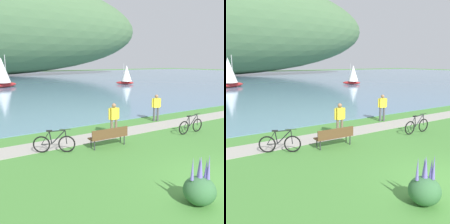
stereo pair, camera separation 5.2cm
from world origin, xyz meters
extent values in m
cube|color=#A39E93|center=(0.00, 6.67, 0.01)|extent=(60.00, 1.50, 0.01)
cube|color=brown|center=(-1.20, 5.08, 0.45)|extent=(1.81, 0.54, 0.05)
cube|color=brown|center=(-1.21, 4.87, 0.68)|extent=(1.80, 0.10, 0.40)
cylinder|color=#2D2D33|center=(-1.96, 5.28, 0.23)|extent=(0.05, 0.05, 0.45)
cylinder|color=#2D2D33|center=(-0.43, 5.23, 0.23)|extent=(0.05, 0.05, 0.45)
cylinder|color=#2D2D33|center=(-1.97, 4.94, 0.23)|extent=(0.05, 0.05, 0.45)
cylinder|color=#2D2D33|center=(-0.44, 4.89, 0.23)|extent=(0.05, 0.05, 0.45)
torus|color=black|center=(4.20, 4.57, 0.36)|extent=(0.72, 0.06, 0.72)
torus|color=black|center=(3.15, 4.57, 0.36)|extent=(0.72, 0.06, 0.72)
cylinder|color=black|center=(3.86, 4.57, 0.67)|extent=(0.61, 0.04, 0.61)
cylinder|color=black|center=(3.82, 4.57, 0.94)|extent=(0.66, 0.04, 0.09)
cylinder|color=black|center=(3.54, 4.57, 0.65)|extent=(0.12, 0.04, 0.54)
cylinder|color=black|center=(3.36, 4.57, 0.37)|extent=(0.43, 0.03, 0.05)
cylinder|color=black|center=(3.32, 4.57, 0.64)|extent=(0.37, 0.03, 0.56)
cylinder|color=black|center=(4.18, 4.57, 0.66)|extent=(0.09, 0.04, 0.60)
cube|color=black|center=(3.50, 4.57, 0.94)|extent=(0.24, 0.10, 0.05)
cylinder|color=black|center=(4.15, 4.57, 1.00)|extent=(0.48, 0.02, 0.02)
torus|color=black|center=(-3.06, 5.37, 0.36)|extent=(0.66, 0.41, 0.72)
torus|color=black|center=(-3.98, 5.89, 0.36)|extent=(0.66, 0.41, 0.72)
cylinder|color=black|center=(-3.36, 5.54, 0.67)|extent=(0.55, 0.34, 0.61)
cylinder|color=black|center=(-3.39, 5.56, 0.94)|extent=(0.59, 0.36, 0.09)
cylinder|color=black|center=(-3.64, 5.70, 0.65)|extent=(0.13, 0.10, 0.54)
cylinder|color=black|center=(-3.79, 5.78, 0.37)|extent=(0.39, 0.24, 0.05)
cylinder|color=black|center=(-3.83, 5.80, 0.64)|extent=(0.33, 0.21, 0.56)
cylinder|color=black|center=(-3.08, 5.38, 0.66)|extent=(0.09, 0.07, 0.60)
cube|color=black|center=(-3.68, 5.72, 0.94)|extent=(0.26, 0.21, 0.05)
cylinder|color=black|center=(-3.11, 5.39, 1.00)|extent=(0.43, 0.26, 0.02)
cylinder|color=#4C4C51|center=(3.93, 7.74, 0.44)|extent=(0.14, 0.14, 0.88)
cylinder|color=#4C4C51|center=(4.15, 7.65, 0.44)|extent=(0.14, 0.14, 0.88)
cube|color=yellow|center=(4.04, 7.70, 1.18)|extent=(0.43, 0.34, 0.60)
sphere|color=#9E7051|center=(4.04, 7.70, 1.60)|extent=(0.22, 0.22, 0.22)
cylinder|color=yellow|center=(3.80, 7.79, 1.18)|extent=(0.09, 0.09, 0.56)
cylinder|color=yellow|center=(4.28, 7.60, 1.18)|extent=(0.09, 0.09, 0.56)
cylinder|color=#72604C|center=(-0.22, 6.30, 0.44)|extent=(0.14, 0.14, 0.88)
cylinder|color=#72604C|center=(0.02, 6.27, 0.44)|extent=(0.14, 0.14, 0.88)
cube|color=yellow|center=(-0.10, 6.28, 1.18)|extent=(0.40, 0.26, 0.60)
sphere|color=#9E7051|center=(-0.10, 6.28, 1.60)|extent=(0.22, 0.22, 0.22)
cylinder|color=yellow|center=(-0.36, 6.31, 1.18)|extent=(0.09, 0.09, 0.56)
cylinder|color=yellow|center=(0.16, 6.26, 1.18)|extent=(0.09, 0.09, 0.56)
ellipsoid|color=#386B3D|center=(-1.67, -0.31, 0.38)|extent=(0.87, 0.87, 0.76)
cylinder|color=#386B3D|center=(-1.66, -0.24, 0.67)|extent=(0.02, 0.02, 0.12)
cone|color=#7A6BC6|center=(-1.66, -0.24, 1.02)|extent=(0.11, 0.11, 0.58)
cylinder|color=#386B3D|center=(-1.94, -0.25, 0.67)|extent=(0.02, 0.02, 0.12)
cone|color=#7A6BC6|center=(-1.94, -0.25, 1.04)|extent=(0.09, 0.09, 0.62)
cylinder|color=#386B3D|center=(-1.68, -0.30, 0.67)|extent=(0.02, 0.02, 0.12)
cone|color=#7A6BC6|center=(-1.68, -0.30, 1.04)|extent=(0.14, 0.14, 0.62)
cylinder|color=#386B3D|center=(-1.54, -0.45, 0.67)|extent=(0.02, 0.02, 0.12)
cone|color=#7A6BC6|center=(-1.54, -0.45, 1.07)|extent=(0.10, 0.10, 0.68)
cylinder|color=#386B3D|center=(-1.54, -0.37, 0.67)|extent=(0.02, 0.02, 0.12)
cone|color=#7A6BC6|center=(-1.54, -0.37, 1.00)|extent=(0.11, 0.11, 0.55)
ellipsoid|color=#B22323|center=(17.74, 30.29, 0.29)|extent=(2.64, 2.57, 0.50)
cylinder|color=#B2B2B2|center=(17.58, 30.45, 1.98)|extent=(0.07, 0.07, 2.87)
cone|color=white|center=(17.94, 30.10, 1.84)|extent=(2.41, 2.41, 2.59)
ellipsoid|color=#B22323|center=(0.16, 35.71, 0.39)|extent=(4.01, 2.84, 0.69)
cylinder|color=#B2B2B2|center=(0.44, 35.86, 2.71)|extent=(0.10, 0.10, 3.95)
cone|color=white|center=(-0.16, 35.54, 2.51)|extent=(3.18, 3.18, 3.56)
camera|label=1|loc=(-7.08, -4.40, 3.78)|focal=41.47mm
camera|label=2|loc=(-7.04, -4.43, 3.78)|focal=41.47mm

